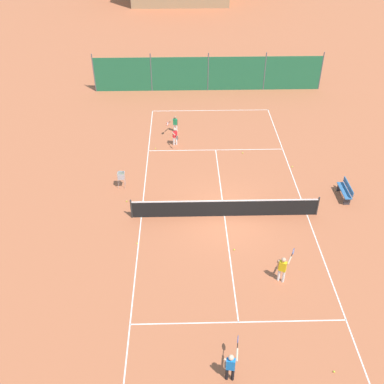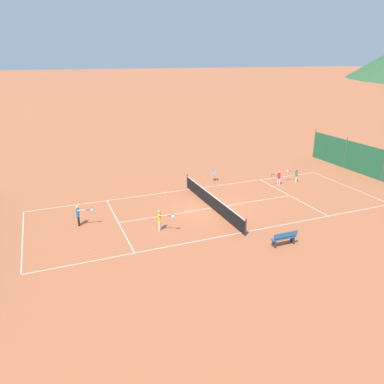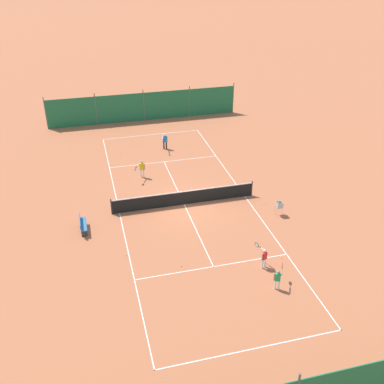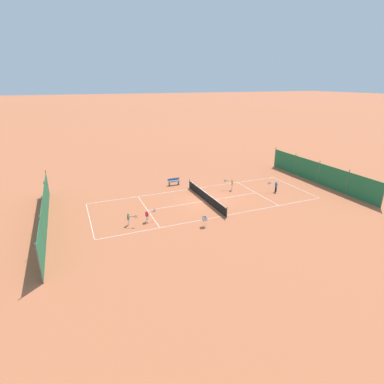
{
  "view_description": "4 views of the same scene",
  "coord_description": "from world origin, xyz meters",
  "px_view_note": "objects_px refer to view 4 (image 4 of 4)",
  "views": [
    {
      "loc": [
        -2.03,
        -17.21,
        13.93
      ],
      "look_at": [
        -1.59,
        0.57,
        1.08
      ],
      "focal_mm": 42.0,
      "sensor_mm": 36.0,
      "label": 1
    },
    {
      "loc": [
        21.35,
        -10.16,
        9.75
      ],
      "look_at": [
        -0.53,
        -1.25,
        1.16
      ],
      "focal_mm": 35.0,
      "sensor_mm": 36.0,
      "label": 2
    },
    {
      "loc": [
        5.65,
        23.73,
        14.83
      ],
      "look_at": [
        -0.56,
        -0.16,
        0.73
      ],
      "focal_mm": 42.0,
      "sensor_mm": 36.0,
      "label": 3
    },
    {
      "loc": [
        -26.81,
        12.93,
        12.04
      ],
      "look_at": [
        1.28,
        1.06,
        0.74
      ],
      "focal_mm": 28.0,
      "sensor_mm": 36.0,
      "label": 4
    }
  ],
  "objects_px": {
    "ball_hopper": "(205,219)",
    "tennis_ball_service_box": "(156,226)",
    "player_near_baseline": "(147,215)",
    "tennis_ball_mid_court": "(155,193)",
    "tennis_ball_alley_left": "(257,183)",
    "tennis_ball_far_corner": "(216,221)",
    "player_far_service": "(276,186)",
    "courtside_bench": "(174,181)",
    "player_far_baseline": "(129,218)",
    "tennis_ball_alley_right": "(148,204)",
    "player_near_service": "(232,184)",
    "tennis_ball_by_net_left": "(242,212)",
    "tennis_ball_by_net_right": "(225,197)",
    "tennis_net": "(206,197)"
  },
  "relations": [
    {
      "from": "ball_hopper",
      "to": "tennis_ball_service_box",
      "type": "bearing_deg",
      "value": 67.75
    },
    {
      "from": "player_near_baseline",
      "to": "tennis_ball_mid_court",
      "type": "bearing_deg",
      "value": -21.77
    },
    {
      "from": "tennis_ball_service_box",
      "to": "tennis_ball_alley_left",
      "type": "bearing_deg",
      "value": -66.16
    },
    {
      "from": "tennis_ball_far_corner",
      "to": "player_far_service",
      "type": "bearing_deg",
      "value": -66.21
    },
    {
      "from": "courtside_bench",
      "to": "player_far_baseline",
      "type": "bearing_deg",
      "value": 140.21
    },
    {
      "from": "tennis_ball_alley_right",
      "to": "ball_hopper",
      "type": "height_order",
      "value": "ball_hopper"
    },
    {
      "from": "player_far_baseline",
      "to": "courtside_bench",
      "type": "height_order",
      "value": "player_far_baseline"
    },
    {
      "from": "player_near_service",
      "to": "tennis_ball_alley_right",
      "type": "bearing_deg",
      "value": 92.22
    },
    {
      "from": "tennis_ball_alley_right",
      "to": "tennis_ball_service_box",
      "type": "xyz_separation_m",
      "value": [
        -5.27,
        0.66,
        0.0
      ]
    },
    {
      "from": "tennis_ball_alley_right",
      "to": "tennis_ball_alley_left",
      "type": "bearing_deg",
      "value": -84.39
    },
    {
      "from": "tennis_ball_alley_right",
      "to": "courtside_bench",
      "type": "relative_size",
      "value": 0.04
    },
    {
      "from": "player_far_service",
      "to": "tennis_ball_by_net_left",
      "type": "xyz_separation_m",
      "value": [
        -3.61,
        6.73,
        -0.72
      ]
    },
    {
      "from": "tennis_ball_alley_right",
      "to": "player_far_baseline",
      "type": "bearing_deg",
      "value": 145.78
    },
    {
      "from": "tennis_ball_alley_left",
      "to": "player_far_service",
      "type": "bearing_deg",
      "value": -178.16
    },
    {
      "from": "tennis_ball_mid_court",
      "to": "tennis_ball_alley_right",
      "type": "height_order",
      "value": "same"
    },
    {
      "from": "tennis_ball_alley_left",
      "to": "tennis_ball_by_net_right",
      "type": "xyz_separation_m",
      "value": [
        -2.8,
        6.09,
        0.0
      ]
    },
    {
      "from": "player_near_baseline",
      "to": "ball_hopper",
      "type": "bearing_deg",
      "value": -122.82
    },
    {
      "from": "tennis_ball_by_net_right",
      "to": "tennis_ball_mid_court",
      "type": "bearing_deg",
      "value": 59.34
    },
    {
      "from": "tennis_ball_alley_left",
      "to": "player_near_service",
      "type": "bearing_deg",
      "value": 103.6
    },
    {
      "from": "ball_hopper",
      "to": "tennis_ball_mid_court",
      "type": "bearing_deg",
      "value": 10.19
    },
    {
      "from": "player_far_baseline",
      "to": "courtside_bench",
      "type": "distance_m",
      "value": 11.5
    },
    {
      "from": "player_near_service",
      "to": "tennis_ball_by_net_left",
      "type": "height_order",
      "value": "player_near_service"
    },
    {
      "from": "player_near_service",
      "to": "tennis_ball_service_box",
      "type": "relative_size",
      "value": 19.69
    },
    {
      "from": "tennis_ball_by_net_left",
      "to": "tennis_ball_mid_court",
      "type": "bearing_deg",
      "value": 36.78
    },
    {
      "from": "tennis_ball_alley_left",
      "to": "tennis_ball_far_corner",
      "type": "xyz_separation_m",
      "value": [
        -7.96,
        9.83,
        0.0
      ]
    },
    {
      "from": "player_near_service",
      "to": "courtside_bench",
      "type": "xyz_separation_m",
      "value": [
        4.35,
        5.68,
        -0.31
      ]
    },
    {
      "from": "tennis_ball_service_box",
      "to": "ball_hopper",
      "type": "bearing_deg",
      "value": -112.25
    },
    {
      "from": "tennis_ball_service_box",
      "to": "courtside_bench",
      "type": "xyz_separation_m",
      "value": [
        10.02,
        -5.24,
        0.42
      ]
    },
    {
      "from": "ball_hopper",
      "to": "player_near_baseline",
      "type": "bearing_deg",
      "value": 57.18
    },
    {
      "from": "player_far_service",
      "to": "courtside_bench",
      "type": "relative_size",
      "value": 0.87
    },
    {
      "from": "tennis_net",
      "to": "player_far_service",
      "type": "relative_size",
      "value": 7.06
    },
    {
      "from": "tennis_ball_by_net_right",
      "to": "tennis_ball_far_corner",
      "type": "xyz_separation_m",
      "value": [
        -5.16,
        3.74,
        0.0
      ]
    },
    {
      "from": "tennis_ball_mid_court",
      "to": "courtside_bench",
      "type": "bearing_deg",
      "value": -55.17
    },
    {
      "from": "tennis_ball_by_net_left",
      "to": "tennis_ball_alley_right",
      "type": "relative_size",
      "value": 1.0
    },
    {
      "from": "tennis_net",
      "to": "ball_hopper",
      "type": "height_order",
      "value": "tennis_net"
    },
    {
      "from": "player_far_baseline",
      "to": "tennis_ball_by_net_left",
      "type": "bearing_deg",
      "value": -98.84
    },
    {
      "from": "tennis_ball_alley_right",
      "to": "tennis_ball_by_net_right",
      "type": "relative_size",
      "value": 1.0
    },
    {
      "from": "tennis_ball_mid_court",
      "to": "tennis_ball_by_net_right",
      "type": "bearing_deg",
      "value": -120.66
    },
    {
      "from": "tennis_ball_by_net_right",
      "to": "courtside_bench",
      "type": "height_order",
      "value": "courtside_bench"
    },
    {
      "from": "player_far_service",
      "to": "player_near_baseline",
      "type": "relative_size",
      "value": 1.14
    },
    {
      "from": "tennis_ball_mid_court",
      "to": "courtside_bench",
      "type": "xyz_separation_m",
      "value": [
        2.08,
        -2.98,
        0.42
      ]
    },
    {
      "from": "tennis_net",
      "to": "tennis_ball_mid_court",
      "type": "xyz_separation_m",
      "value": [
        4.27,
        4.36,
        -0.47
      ]
    },
    {
      "from": "tennis_ball_mid_court",
      "to": "tennis_net",
      "type": "bearing_deg",
      "value": -134.41
    },
    {
      "from": "tennis_ball_alley_left",
      "to": "tennis_ball_mid_court",
      "type": "distance_m",
      "value": 12.97
    },
    {
      "from": "player_near_baseline",
      "to": "ball_hopper",
      "type": "relative_size",
      "value": 1.29
    },
    {
      "from": "player_far_baseline",
      "to": "tennis_ball_alley_right",
      "type": "xyz_separation_m",
      "value": [
        4.09,
        -2.79,
        -0.63
      ]
    },
    {
      "from": "player_far_service",
      "to": "tennis_ball_alley_right",
      "type": "height_order",
      "value": "player_far_service"
    },
    {
      "from": "tennis_net",
      "to": "tennis_ball_alley_left",
      "type": "xyz_separation_m",
      "value": [
        3.03,
        -8.55,
        -0.47
      ]
    },
    {
      "from": "tennis_ball_far_corner",
      "to": "ball_hopper",
      "type": "height_order",
      "value": "ball_hopper"
    },
    {
      "from": "player_near_service",
      "to": "tennis_ball_by_net_right",
      "type": "height_order",
      "value": "player_near_service"
    }
  ]
}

